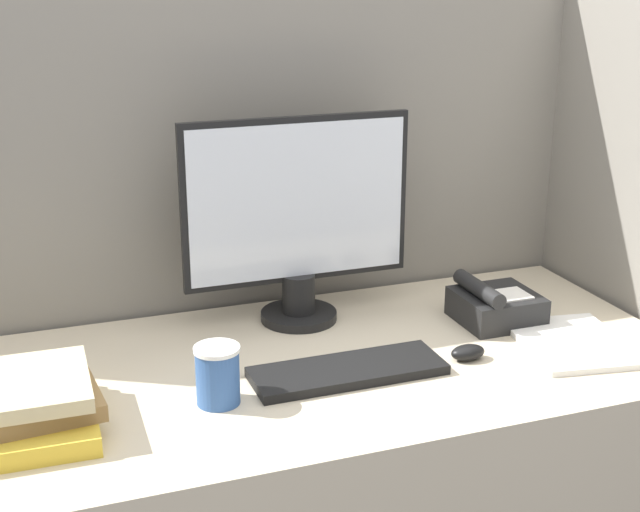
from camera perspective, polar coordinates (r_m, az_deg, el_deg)
The scene contains 9 objects.
cubicle_panel_rear at distance 2.21m, azimuth -3.73°, elevation -1.85°, with size 1.96×0.04×1.56m.
cubicle_panel_right at distance 2.27m, azimuth 19.47°, elevation -2.39°, with size 0.04×0.80×1.56m.
monitor at distance 2.00m, azimuth -1.44°, elevation 2.18°, with size 0.53×0.18×0.47m.
keyboard at distance 1.81m, azimuth 1.79°, elevation -7.35°, with size 0.39×0.14×0.02m.
mouse at distance 1.90m, azimuth 9.44°, elevation -6.11°, with size 0.08×0.04×0.03m.
coffee_cup at distance 1.69m, azimuth -6.57°, elevation -7.57°, with size 0.09×0.09×0.11m.
book_stack at distance 1.68m, azimuth -17.89°, elevation -8.99°, with size 0.24×0.29×0.10m.
desk_telephone at distance 2.09m, azimuth 11.12°, elevation -3.12°, with size 0.18×0.18×0.10m.
paper_pile at distance 2.01m, azimuth 15.84°, elevation -5.38°, with size 0.26×0.31×0.01m.
Camera 1 is at (-0.57, -1.22, 1.55)m, focal length 50.00 mm.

